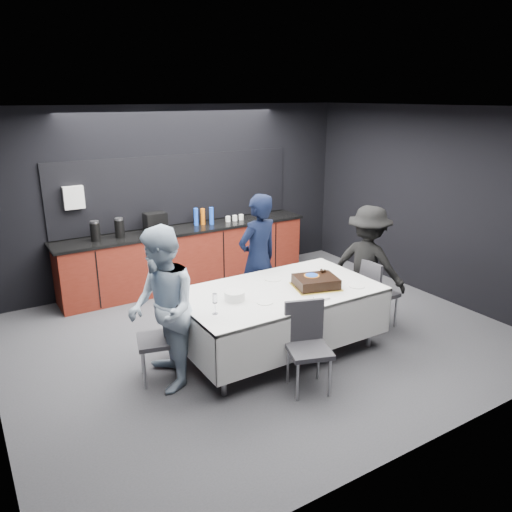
% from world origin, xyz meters
% --- Properties ---
extents(ground, '(6.00, 6.00, 0.00)m').
position_xyz_m(ground, '(0.00, 0.00, 0.00)').
color(ground, '#414146').
rests_on(ground, ground).
extents(room_shell, '(6.04, 5.04, 2.82)m').
position_xyz_m(room_shell, '(0.00, 0.00, 1.86)').
color(room_shell, white).
rests_on(room_shell, ground).
extents(kitchenette, '(4.10, 0.64, 2.05)m').
position_xyz_m(kitchenette, '(-0.02, 2.22, 0.54)').
color(kitchenette, '#58170D').
rests_on(kitchenette, ground).
extents(party_table, '(2.32, 1.32, 0.78)m').
position_xyz_m(party_table, '(0.00, -0.40, 0.64)').
color(party_table, '#99999E').
rests_on(party_table, ground).
extents(cake_assembly, '(0.61, 0.54, 0.16)m').
position_xyz_m(cake_assembly, '(0.41, -0.57, 0.84)').
color(cake_assembly, yellow).
rests_on(cake_assembly, party_table).
extents(plate_stack, '(0.23, 0.23, 0.10)m').
position_xyz_m(plate_stack, '(-0.58, -0.40, 0.83)').
color(plate_stack, white).
rests_on(plate_stack, party_table).
extents(loose_plate_near, '(0.18, 0.18, 0.01)m').
position_xyz_m(loose_plate_near, '(-0.34, -0.64, 0.78)').
color(loose_plate_near, white).
rests_on(loose_plate_near, party_table).
extents(loose_plate_right_a, '(0.20, 0.20, 0.01)m').
position_xyz_m(loose_plate_right_a, '(0.69, -0.31, 0.78)').
color(loose_plate_right_a, white).
rests_on(loose_plate_right_a, party_table).
extents(loose_plate_right_b, '(0.19, 0.19, 0.01)m').
position_xyz_m(loose_plate_right_b, '(0.84, -0.80, 0.78)').
color(loose_plate_right_b, white).
rests_on(loose_plate_right_b, party_table).
extents(loose_plate_far, '(0.21, 0.21, 0.01)m').
position_xyz_m(loose_plate_far, '(0.13, -0.08, 0.78)').
color(loose_plate_far, white).
rests_on(loose_plate_far, party_table).
extents(fork_pile, '(0.17, 0.12, 0.03)m').
position_xyz_m(fork_pile, '(0.24, -0.89, 0.79)').
color(fork_pile, white).
rests_on(fork_pile, party_table).
extents(champagne_flute, '(0.06, 0.06, 0.22)m').
position_xyz_m(champagne_flute, '(-0.94, -0.62, 0.94)').
color(champagne_flute, white).
rests_on(champagne_flute, party_table).
extents(chair_left, '(0.52, 0.52, 0.92)m').
position_xyz_m(chair_left, '(-1.36, -0.27, 0.53)').
color(chair_left, '#333237').
rests_on(chair_left, ground).
extents(chair_right, '(0.42, 0.42, 0.92)m').
position_xyz_m(chair_right, '(1.42, -0.52, 0.53)').
color(chair_right, '#333237').
rests_on(chair_right, ground).
extents(chair_near, '(0.53, 0.53, 0.92)m').
position_xyz_m(chair_near, '(-0.18, -1.19, 0.53)').
color(chair_near, '#333237').
rests_on(chair_near, ground).
extents(person_center, '(0.70, 0.53, 1.75)m').
position_xyz_m(person_center, '(0.24, 0.43, 0.87)').
color(person_center, black).
rests_on(person_center, ground).
extents(person_left, '(0.79, 0.94, 1.72)m').
position_xyz_m(person_left, '(-1.42, -0.40, 0.86)').
color(person_left, '#A8BDD4').
rests_on(person_left, ground).
extents(person_right, '(0.94, 1.17, 1.58)m').
position_xyz_m(person_right, '(1.47, -0.33, 0.79)').
color(person_right, black).
rests_on(person_right, ground).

